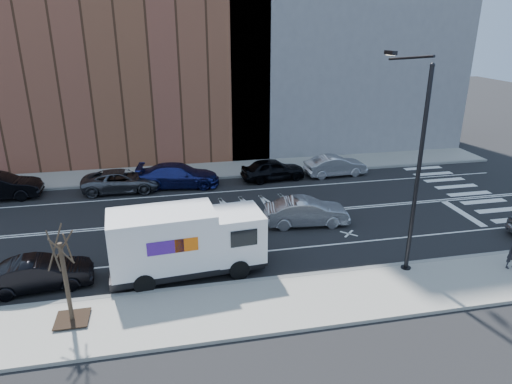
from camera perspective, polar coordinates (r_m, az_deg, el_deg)
name	(u,v)px	position (r m, az deg, el deg)	size (l,w,h in m)	color
ground	(227,218)	(26.02, -3.63, -3.31)	(120.00, 120.00, 0.00)	black
sidewalk_near	(260,306)	(18.39, 0.48, -14.05)	(44.00, 3.60, 0.15)	gray
sidewalk_far	(210,171)	(34.17, -5.78, 2.69)	(44.00, 3.60, 0.15)	gray
curb_near	(251,282)	(19.86, -0.64, -11.13)	(44.00, 0.25, 0.17)	gray
curb_far	(213,178)	(32.47, -5.43, 1.75)	(44.00, 0.25, 0.17)	gray
crosswalk	(476,197)	(32.19, 25.82, -0.62)	(3.00, 14.00, 0.01)	white
road_markings	(227,218)	(26.02, -3.63, -3.30)	(40.00, 8.60, 0.01)	white
bldg_brick	(91,14)	(39.46, -19.98, 20.16)	(26.00, 10.00, 22.00)	brown
streetlight	(413,159)	(20.30, 19.08, 3.88)	(0.44, 4.02, 9.34)	black
street_tree	(67,290)	(18.08, -22.50, -11.29)	(1.20, 1.20, 3.75)	black
fedex_van	(186,241)	(20.08, -8.76, -6.04)	(6.87, 2.83, 3.06)	black
far_parked_c	(122,181)	(31.14, -16.40, 1.35)	(2.34, 5.08, 1.41)	#4A4B52
far_parked_d	(179,175)	(31.12, -9.65, 2.06)	(2.20, 5.40, 1.57)	navy
far_parked_e	(273,169)	(32.04, 2.14, 2.84)	(1.79, 4.46, 1.52)	black
far_parked_f	(335,166)	(33.44, 9.89, 3.26)	(1.55, 4.43, 1.46)	#BCBCC1
driving_sedan	(306,212)	(25.08, 6.33, -2.48)	(1.58, 4.54, 1.50)	#A5A5A9
near_parked_rear_a	(40,274)	(21.24, -25.38, -9.20)	(1.45, 4.16, 1.37)	black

